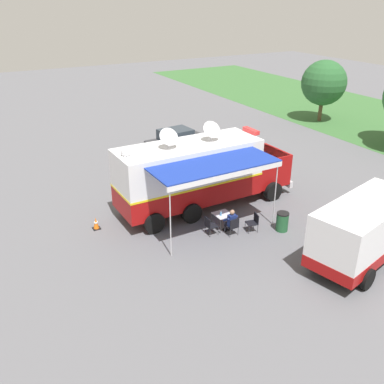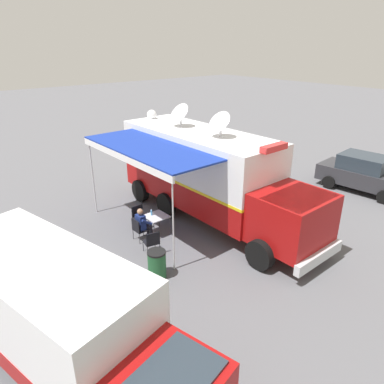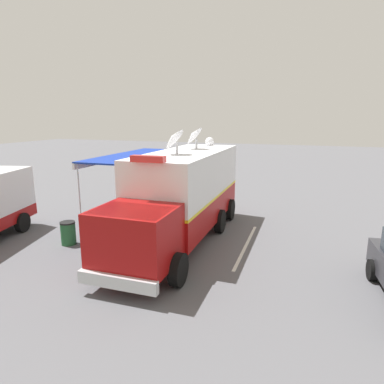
{
  "view_description": "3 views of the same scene",
  "coord_description": "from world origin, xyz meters",
  "px_view_note": "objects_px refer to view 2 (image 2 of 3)",
  "views": [
    {
      "loc": [
        17.12,
        -9.16,
        9.99
      ],
      "look_at": [
        1.29,
        -0.52,
        1.62
      ],
      "focal_mm": 39.83,
      "sensor_mm": 36.0,
      "label": 1
    },
    {
      "loc": [
        8.92,
        10.62,
        6.73
      ],
      "look_at": [
        0.75,
        0.55,
        1.27
      ],
      "focal_mm": 33.42,
      "sensor_mm": 36.0,
      "label": 2
    },
    {
      "loc": [
        -4.8,
        12.91,
        4.87
      ],
      "look_at": [
        0.08,
        -0.67,
        1.66
      ],
      "focal_mm": 31.62,
      "sensor_mm": 36.0,
      "label": 3
    }
  ],
  "objects_px": {
    "folding_chair_at_table": "(139,228)",
    "traffic_cone": "(145,174)",
    "trash_bin": "(157,264)",
    "folding_table": "(156,217)",
    "folding_chair_beside_table": "(139,215)",
    "support_truck": "(62,321)",
    "command_truck": "(209,173)",
    "seated_responder": "(143,223)",
    "folding_chair_spare_by_truck": "(152,241)",
    "car_behind_truck": "(364,173)",
    "water_bottle": "(151,213)"
  },
  "relations": [
    {
      "from": "support_truck",
      "to": "folding_chair_spare_by_truck",
      "type": "bearing_deg",
      "value": -145.1
    },
    {
      "from": "seated_responder",
      "to": "folding_chair_beside_table",
      "type": "bearing_deg",
      "value": -112.34
    },
    {
      "from": "folding_table",
      "to": "traffic_cone",
      "type": "height_order",
      "value": "folding_table"
    },
    {
      "from": "folding_table",
      "to": "folding_chair_spare_by_truck",
      "type": "xyz_separation_m",
      "value": [
        0.93,
        1.11,
        -0.16
      ]
    },
    {
      "from": "folding_chair_at_table",
      "to": "support_truck",
      "type": "height_order",
      "value": "support_truck"
    },
    {
      "from": "water_bottle",
      "to": "support_truck",
      "type": "bearing_deg",
      "value": 40.11
    },
    {
      "from": "command_truck",
      "to": "water_bottle",
      "type": "xyz_separation_m",
      "value": [
        2.5,
        -0.42,
        -1.11
      ]
    },
    {
      "from": "folding_chair_at_table",
      "to": "traffic_cone",
      "type": "bearing_deg",
      "value": -123.99
    },
    {
      "from": "folding_table",
      "to": "folding_chair_beside_table",
      "type": "bearing_deg",
      "value": -73.79
    },
    {
      "from": "trash_bin",
      "to": "traffic_cone",
      "type": "height_order",
      "value": "trash_bin"
    },
    {
      "from": "folding_chair_spare_by_truck",
      "to": "traffic_cone",
      "type": "relative_size",
      "value": 1.5
    },
    {
      "from": "traffic_cone",
      "to": "car_behind_truck",
      "type": "relative_size",
      "value": 0.13
    },
    {
      "from": "seated_responder",
      "to": "traffic_cone",
      "type": "height_order",
      "value": "seated_responder"
    },
    {
      "from": "folding_table",
      "to": "folding_chair_at_table",
      "type": "bearing_deg",
      "value": 2.8
    },
    {
      "from": "trash_bin",
      "to": "seated_responder",
      "type": "bearing_deg",
      "value": -112.02
    },
    {
      "from": "seated_responder",
      "to": "support_truck",
      "type": "distance_m",
      "value": 5.86
    },
    {
      "from": "seated_responder",
      "to": "traffic_cone",
      "type": "xyz_separation_m",
      "value": [
        -3.38,
        -5.29,
        -0.37
      ]
    },
    {
      "from": "folding_chair_at_table",
      "to": "folding_chair_spare_by_truck",
      "type": "height_order",
      "value": "same"
    },
    {
      "from": "folding_table",
      "to": "trash_bin",
      "type": "xyz_separation_m",
      "value": [
        1.52,
        2.3,
        -0.22
      ]
    },
    {
      "from": "folding_chair_spare_by_truck",
      "to": "support_truck",
      "type": "distance_m",
      "value": 4.97
    },
    {
      "from": "support_truck",
      "to": "folding_table",
      "type": "bearing_deg",
      "value": -141.64
    },
    {
      "from": "traffic_cone",
      "to": "support_truck",
      "type": "distance_m",
      "value": 12.02
    },
    {
      "from": "trash_bin",
      "to": "folding_table",
      "type": "bearing_deg",
      "value": -123.59
    },
    {
      "from": "folding_chair_spare_by_truck",
      "to": "car_behind_truck",
      "type": "bearing_deg",
      "value": 171.55
    },
    {
      "from": "folding_chair_at_table",
      "to": "folding_chair_spare_by_truck",
      "type": "xyz_separation_m",
      "value": [
        0.13,
        1.07,
        0.0
      ]
    },
    {
      "from": "folding_chair_at_table",
      "to": "support_truck",
      "type": "bearing_deg",
      "value": 43.07
    },
    {
      "from": "folding_chair_beside_table",
      "to": "seated_responder",
      "type": "xyz_separation_m",
      "value": [
        0.36,
        0.89,
        0.14
      ]
    },
    {
      "from": "folding_table",
      "to": "seated_responder",
      "type": "height_order",
      "value": "seated_responder"
    },
    {
      "from": "folding_chair_beside_table",
      "to": "traffic_cone",
      "type": "bearing_deg",
      "value": -124.4
    },
    {
      "from": "traffic_cone",
      "to": "support_truck",
      "type": "bearing_deg",
      "value": 49.93
    },
    {
      "from": "folding_chair_beside_table",
      "to": "car_behind_truck",
      "type": "xyz_separation_m",
      "value": [
        -10.45,
        3.61,
        0.37
      ]
    },
    {
      "from": "folding_chair_at_table",
      "to": "support_truck",
      "type": "distance_m",
      "value": 5.74
    },
    {
      "from": "seated_responder",
      "to": "command_truck",
      "type": "bearing_deg",
      "value": 175.99
    },
    {
      "from": "water_bottle",
      "to": "folding_table",
      "type": "bearing_deg",
      "value": 119.74
    },
    {
      "from": "command_truck",
      "to": "support_truck",
      "type": "bearing_deg",
      "value": 26.5
    },
    {
      "from": "water_bottle",
      "to": "folding_chair_at_table",
      "type": "bearing_deg",
      "value": 16.55
    },
    {
      "from": "command_truck",
      "to": "traffic_cone",
      "type": "relative_size",
      "value": 16.44
    },
    {
      "from": "water_bottle",
      "to": "folding_chair_spare_by_truck",
      "type": "height_order",
      "value": "water_bottle"
    },
    {
      "from": "folding_chair_beside_table",
      "to": "folding_chair_at_table",
      "type": "bearing_deg",
      "value": 58.12
    },
    {
      "from": "folding_chair_spare_by_truck",
      "to": "trash_bin",
      "type": "xyz_separation_m",
      "value": [
        0.6,
        1.19,
        -0.06
      ]
    },
    {
      "from": "water_bottle",
      "to": "folding_chair_spare_by_truck",
      "type": "bearing_deg",
      "value": 57.05
    },
    {
      "from": "trash_bin",
      "to": "traffic_cone",
      "type": "relative_size",
      "value": 1.57
    },
    {
      "from": "folding_table",
      "to": "traffic_cone",
      "type": "bearing_deg",
      "value": -117.78
    },
    {
      "from": "command_truck",
      "to": "folding_table",
      "type": "relative_size",
      "value": 11.7
    },
    {
      "from": "water_bottle",
      "to": "folding_chair_beside_table",
      "type": "relative_size",
      "value": 0.26
    },
    {
      "from": "folding_table",
      "to": "car_behind_truck",
      "type": "relative_size",
      "value": 0.19
    },
    {
      "from": "command_truck",
      "to": "folding_chair_spare_by_truck",
      "type": "height_order",
      "value": "command_truck"
    },
    {
      "from": "water_bottle",
      "to": "support_truck",
      "type": "height_order",
      "value": "support_truck"
    },
    {
      "from": "folding_chair_at_table",
      "to": "folding_chair_beside_table",
      "type": "xyz_separation_m",
      "value": [
        -0.55,
        -0.89,
        0.0
      ]
    },
    {
      "from": "folding_chair_beside_table",
      "to": "command_truck",
      "type": "bearing_deg",
      "value": 157.55
    }
  ]
}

